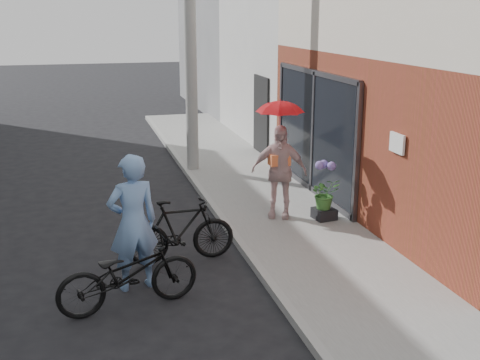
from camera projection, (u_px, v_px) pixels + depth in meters
name	position (u px, v px, depth m)	size (l,w,h in m)	color
ground	(198.00, 282.00, 8.61)	(80.00, 80.00, 0.00)	black
sidewalk	(289.00, 221.00, 10.99)	(2.20, 24.00, 0.12)	gray
curb	(227.00, 226.00, 10.69)	(0.12, 24.00, 0.12)	#9E9E99
plaster_building	(373.00, 21.00, 17.86)	(8.00, 6.00, 7.00)	silver
east_building_far	(292.00, 19.00, 24.37)	(8.00, 8.00, 7.00)	slate
utility_pole	(190.00, 23.00, 13.53)	(0.28, 0.28, 7.00)	#9E9E99
officer	(133.00, 223.00, 8.20)	(0.70, 0.46, 1.93)	#779FD4
bike_left	(128.00, 274.00, 7.74)	(0.65, 1.86, 0.98)	black
bike_right	(181.00, 231.00, 9.21)	(0.47, 1.68, 1.01)	black
kimono_woman	(279.00, 172.00, 10.82)	(1.00, 0.41, 1.70)	beige
parasol	(280.00, 105.00, 10.49)	(0.81, 0.81, 0.71)	red
planter	(324.00, 214.00, 10.89)	(0.37, 0.37, 0.19)	black
potted_plant	(325.00, 193.00, 10.78)	(0.52, 0.45, 0.57)	#38712D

